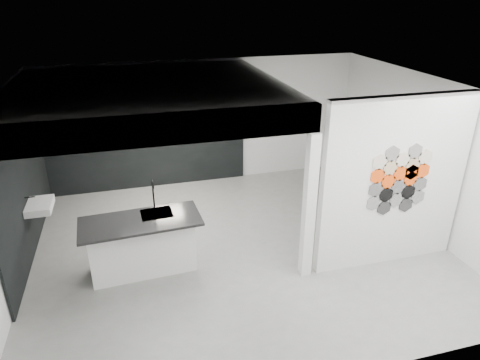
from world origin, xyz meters
name	(u,v)px	position (x,y,z in m)	size (l,w,h in m)	color
floor	(239,247)	(0.00, 0.00, -0.01)	(7.00, 6.00, 0.01)	slate
partition_panel	(394,184)	(2.23, -1.00, 1.40)	(2.45, 0.15, 2.80)	silver
bay_clad_back	(147,137)	(-1.30, 2.97, 1.18)	(4.40, 0.04, 2.35)	black
bay_clad_left	(23,185)	(-3.47, 1.00, 1.18)	(0.04, 4.00, 2.35)	black
bulkhead	(148,96)	(-1.30, 1.00, 2.55)	(4.40, 4.00, 0.40)	silver
corner_column	(309,208)	(0.82, -1.00, 1.18)	(0.16, 0.16, 2.35)	silver
fascia_beam	(158,130)	(-1.30, -0.92, 2.55)	(4.40, 0.16, 0.40)	silver
wall_basin	(40,206)	(-3.24, 0.80, 0.85)	(0.40, 0.60, 0.12)	silver
display_shelf	(151,133)	(-1.20, 2.87, 1.30)	(3.00, 0.15, 0.04)	black
kitchen_island	(143,244)	(-1.65, -0.25, 0.49)	(1.86, 0.90, 1.47)	silver
stockpot	(96,132)	(-2.33, 2.87, 1.41)	(0.23, 0.23, 0.18)	black
kettle	(199,125)	(-0.14, 2.87, 1.41)	(0.20, 0.20, 0.17)	black
glass_bowl	(212,125)	(0.15, 2.87, 1.36)	(0.12, 0.12, 0.09)	gray
glass_vase	(212,124)	(0.15, 2.87, 1.39)	(0.10, 0.10, 0.14)	gray
bottle_dark	(145,129)	(-1.33, 2.87, 1.40)	(0.06, 0.06, 0.15)	black
utensil_cup	(101,134)	(-2.24, 2.87, 1.37)	(0.08, 0.08, 0.10)	black
hex_tile_cluster	(400,180)	(2.26, -1.09, 1.50)	(1.04, 0.02, 1.16)	silver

